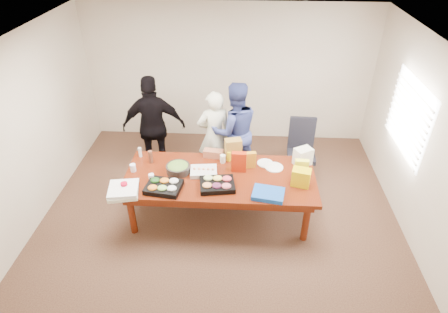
# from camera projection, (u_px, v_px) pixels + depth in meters

# --- Properties ---
(floor) EXTENTS (5.50, 5.00, 0.02)m
(floor) POSITION_uv_depth(u_px,v_px,m) (220.00, 215.00, 5.97)
(floor) COLOR #47301E
(floor) RESTS_ON ground
(ceiling) EXTENTS (5.50, 5.00, 0.02)m
(ceiling) POSITION_uv_depth(u_px,v_px,m) (219.00, 43.00, 4.47)
(ceiling) COLOR white
(ceiling) RESTS_ON wall_back
(wall_back) EXTENTS (5.50, 0.04, 2.70)m
(wall_back) POSITION_uv_depth(u_px,v_px,m) (228.00, 74.00, 7.30)
(wall_back) COLOR beige
(wall_back) RESTS_ON floor
(wall_front) EXTENTS (5.50, 0.04, 2.70)m
(wall_front) POSITION_uv_depth(u_px,v_px,m) (199.00, 296.00, 3.14)
(wall_front) COLOR beige
(wall_front) RESTS_ON floor
(wall_left) EXTENTS (0.04, 5.00, 2.70)m
(wall_left) POSITION_uv_depth(u_px,v_px,m) (26.00, 135.00, 5.35)
(wall_left) COLOR beige
(wall_left) RESTS_ON floor
(wall_right) EXTENTS (0.04, 5.00, 2.70)m
(wall_right) POSITION_uv_depth(u_px,v_px,m) (423.00, 147.00, 5.08)
(wall_right) COLOR beige
(wall_right) RESTS_ON floor
(window_panel) EXTENTS (0.03, 1.40, 1.10)m
(window_panel) POSITION_uv_depth(u_px,v_px,m) (408.00, 117.00, 5.50)
(window_panel) COLOR white
(window_panel) RESTS_ON wall_right
(window_blinds) EXTENTS (0.04, 1.36, 1.00)m
(window_blinds) POSITION_uv_depth(u_px,v_px,m) (406.00, 117.00, 5.50)
(window_blinds) COLOR beige
(window_blinds) RESTS_ON wall_right
(conference_table) EXTENTS (2.80, 1.20, 0.75)m
(conference_table) POSITION_uv_depth(u_px,v_px,m) (220.00, 196.00, 5.76)
(conference_table) COLOR #4C1C0F
(conference_table) RESTS_ON floor
(office_chair) EXTENTS (0.56, 0.56, 1.06)m
(office_chair) POSITION_uv_depth(u_px,v_px,m) (301.00, 153.00, 6.46)
(office_chair) COLOR black
(office_chair) RESTS_ON floor
(person_center) EXTENTS (0.67, 0.53, 1.60)m
(person_center) POSITION_uv_depth(u_px,v_px,m) (214.00, 135.00, 6.44)
(person_center) COLOR silver
(person_center) RESTS_ON floor
(person_right) EXTENTS (1.00, 0.87, 1.75)m
(person_right) POSITION_uv_depth(u_px,v_px,m) (235.00, 131.00, 6.42)
(person_right) COLOR navy
(person_right) RESTS_ON floor
(person_left) EXTENTS (1.11, 0.58, 1.81)m
(person_left) POSITION_uv_depth(u_px,v_px,m) (154.00, 126.00, 6.48)
(person_left) COLOR black
(person_left) RESTS_ON floor
(veggie_tray) EXTENTS (0.53, 0.45, 0.07)m
(veggie_tray) POSITION_uv_depth(u_px,v_px,m) (164.00, 187.00, 5.27)
(veggie_tray) COLOR black
(veggie_tray) RESTS_ON conference_table
(fruit_tray) EXTENTS (0.53, 0.45, 0.07)m
(fruit_tray) POSITION_uv_depth(u_px,v_px,m) (217.00, 185.00, 5.32)
(fruit_tray) COLOR black
(fruit_tray) RESTS_ON conference_table
(sheet_cake) EXTENTS (0.41, 0.33, 0.07)m
(sheet_cake) POSITION_uv_depth(u_px,v_px,m) (204.00, 171.00, 5.59)
(sheet_cake) COLOR silver
(sheet_cake) RESTS_ON conference_table
(salad_bowl) EXTENTS (0.42, 0.42, 0.12)m
(salad_bowl) POSITION_uv_depth(u_px,v_px,m) (178.00, 169.00, 5.60)
(salad_bowl) COLOR #292421
(salad_bowl) RESTS_ON conference_table
(chip_bag_blue) EXTENTS (0.47, 0.39, 0.06)m
(chip_bag_blue) POSITION_uv_depth(u_px,v_px,m) (268.00, 194.00, 5.15)
(chip_bag_blue) COLOR #144BAB
(chip_bag_blue) RESTS_ON conference_table
(chip_bag_red) EXTENTS (0.22, 0.10, 0.32)m
(chip_bag_red) POSITION_uv_depth(u_px,v_px,m) (239.00, 162.00, 5.57)
(chip_bag_red) COLOR #AF2509
(chip_bag_red) RESTS_ON conference_table
(chip_bag_yellow) EXTENTS (0.20, 0.09, 0.30)m
(chip_bag_yellow) POSITION_uv_depth(u_px,v_px,m) (301.00, 169.00, 5.45)
(chip_bag_yellow) COLOR #F7F638
(chip_bag_yellow) RESTS_ON conference_table
(chip_bag_orange) EXTENTS (0.18, 0.11, 0.26)m
(chip_bag_orange) POSITION_uv_depth(u_px,v_px,m) (250.00, 160.00, 5.67)
(chip_bag_orange) COLOR #C08019
(chip_bag_orange) RESTS_ON conference_table
(mayo_jar) EXTENTS (0.09, 0.09, 0.13)m
(mayo_jar) POSITION_uv_depth(u_px,v_px,m) (223.00, 159.00, 5.81)
(mayo_jar) COLOR silver
(mayo_jar) RESTS_ON conference_table
(mustard_bottle) EXTENTS (0.06, 0.06, 0.17)m
(mustard_bottle) POSITION_uv_depth(u_px,v_px,m) (229.00, 156.00, 5.83)
(mustard_bottle) COLOR #D5BD06
(mustard_bottle) RESTS_ON conference_table
(dressing_bottle) EXTENTS (0.07, 0.07, 0.20)m
(dressing_bottle) POSITION_uv_depth(u_px,v_px,m) (151.00, 157.00, 5.79)
(dressing_bottle) COLOR brown
(dressing_bottle) RESTS_ON conference_table
(ranch_bottle) EXTENTS (0.06, 0.06, 0.16)m
(ranch_bottle) POSITION_uv_depth(u_px,v_px,m) (140.00, 152.00, 5.94)
(ranch_bottle) COLOR silver
(ranch_bottle) RESTS_ON conference_table
(banana_bunch) EXTENTS (0.24, 0.15, 0.07)m
(banana_bunch) POSITION_uv_depth(u_px,v_px,m) (242.00, 157.00, 5.90)
(banana_bunch) COLOR gold
(banana_bunch) RESTS_ON conference_table
(bread_loaf) EXTENTS (0.32, 0.17, 0.12)m
(bread_loaf) POSITION_uv_depth(u_px,v_px,m) (213.00, 154.00, 5.94)
(bread_loaf) COLOR #A25D3F
(bread_loaf) RESTS_ON conference_table
(kraft_bag) EXTENTS (0.28, 0.20, 0.33)m
(kraft_bag) POSITION_uv_depth(u_px,v_px,m) (233.00, 149.00, 5.86)
(kraft_bag) COLOR olive
(kraft_bag) RESTS_ON conference_table
(red_cup) EXTENTS (0.10, 0.10, 0.12)m
(red_cup) POSITION_uv_depth(u_px,v_px,m) (124.00, 187.00, 5.24)
(red_cup) COLOR #BB0523
(red_cup) RESTS_ON conference_table
(clear_cup_a) EXTENTS (0.08, 0.08, 0.11)m
(clear_cup_a) POSITION_uv_depth(u_px,v_px,m) (151.00, 178.00, 5.43)
(clear_cup_a) COLOR white
(clear_cup_a) RESTS_ON conference_table
(clear_cup_b) EXTENTS (0.11, 0.11, 0.12)m
(clear_cup_b) POSITION_uv_depth(u_px,v_px,m) (133.00, 168.00, 5.62)
(clear_cup_b) COLOR white
(clear_cup_b) RESTS_ON conference_table
(pizza_box_lower) EXTENTS (0.47, 0.47, 0.05)m
(pizza_box_lower) POSITION_uv_depth(u_px,v_px,m) (123.00, 192.00, 5.20)
(pizza_box_lower) COLOR silver
(pizza_box_lower) RESTS_ON conference_table
(pizza_box_upper) EXTENTS (0.46, 0.46, 0.05)m
(pizza_box_upper) POSITION_uv_depth(u_px,v_px,m) (123.00, 189.00, 5.19)
(pizza_box_upper) COLOR white
(pizza_box_upper) RESTS_ON pizza_box_lower
(plate_a) EXTENTS (0.30, 0.30, 0.02)m
(plate_a) POSITION_uv_depth(u_px,v_px,m) (274.00, 167.00, 5.72)
(plate_a) COLOR white
(plate_a) RESTS_ON conference_table
(plate_b) EXTENTS (0.30, 0.30, 0.02)m
(plate_b) POSITION_uv_depth(u_px,v_px,m) (265.00, 163.00, 5.81)
(plate_b) COLOR white
(plate_b) RESTS_ON conference_table
(dip_bowl_a) EXTENTS (0.19, 0.19, 0.06)m
(dip_bowl_a) POSITION_uv_depth(u_px,v_px,m) (244.00, 160.00, 5.84)
(dip_bowl_a) COLOR beige
(dip_bowl_a) RESTS_ON conference_table
(dip_bowl_b) EXTENTS (0.17, 0.17, 0.05)m
(dip_bowl_b) POSITION_uv_depth(u_px,v_px,m) (176.00, 164.00, 5.77)
(dip_bowl_b) COLOR beige
(dip_bowl_b) RESTS_ON conference_table
(grocery_bag_white) EXTENTS (0.31, 0.29, 0.27)m
(grocery_bag_white) POSITION_uv_depth(u_px,v_px,m) (303.00, 157.00, 5.73)
(grocery_bag_white) COLOR white
(grocery_bag_white) RESTS_ON conference_table
(grocery_bag_yellow) EXTENTS (0.29, 0.24, 0.26)m
(grocery_bag_yellow) POSITION_uv_depth(u_px,v_px,m) (301.00, 177.00, 5.31)
(grocery_bag_yellow) COLOR #E1BF04
(grocery_bag_yellow) RESTS_ON conference_table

